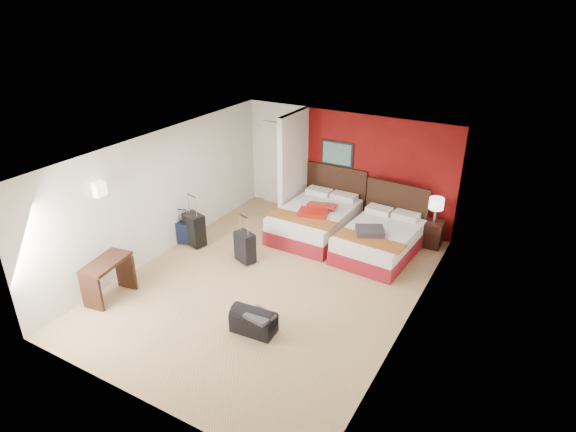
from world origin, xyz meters
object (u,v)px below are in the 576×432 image
Objects in this scene: suitcase_black at (194,231)px; desk at (109,280)px; bed_left at (315,222)px; table_lamp at (436,210)px; suitcase_navy at (185,234)px; nightstand at (432,234)px; red_suitcase_open at (318,209)px; duffel_bag at (254,322)px; suitcase_charcoal at (245,248)px; bed_right at (379,242)px.

suitcase_black is 0.76× the size of desk.
desk reaches higher than bed_left.
bed_left is at bearing -162.47° from table_lamp.
table_lamp is 1.14× the size of suitcase_navy.
nightstand is at bearing 37.69° from desk.
suitcase_navy is at bearing -140.68° from bed_left.
red_suitcase_open is at bearing 54.27° from suitcase_black.
duffel_bag is at bearing -44.26° from suitcase_navy.
bed_left is at bearing -164.29° from nightstand.
suitcase_charcoal is (1.30, -0.05, -0.04)m from suitcase_black.
suitcase_charcoal is at bearing 123.54° from duffel_bag.
bed_left is 1.07× the size of bed_right.
bed_right is 1.23m from nightstand.
table_lamp is at bearing 58.92° from suitcase_charcoal.
nightstand is at bearing 7.31° from red_suitcase_open.
table_lamp is 3.93m from suitcase_charcoal.
bed_right reaches higher than duffel_bag.
red_suitcase_open is (-1.41, 0.06, 0.38)m from bed_right.
suitcase_navy is at bearing -157.83° from red_suitcase_open.
suitcase_navy is 0.52× the size of desk.
duffel_bag is 2.71m from desk.
duffel_bag is (-1.68, -4.20, -0.10)m from nightstand.
bed_left is 4.40m from desk.
suitcase_charcoal is at bearing -128.33° from red_suitcase_open.
bed_left is at bearing 25.03° from suitcase_navy.
desk is at bearing -115.80° from bed_left.
suitcase_charcoal is at bearing -142.49° from nightstand.
suitcase_charcoal reaches higher than suitcase_navy.
duffel_bag is at bearing -93.57° from red_suitcase_open.
bed_right reaches higher than suitcase_navy.
bed_left is 3.52m from duffel_bag.
bed_left is 2.58m from suitcase_black.
desk is (-4.34, -4.66, -0.45)m from table_lamp.
suitcase_black is (-4.31, -2.42, -0.48)m from table_lamp.
desk reaches higher than bed_right.
desk is (-4.34, -4.66, 0.09)m from nightstand.
red_suitcase_open is at bearing -178.55° from bed_right.
bed_right is 3.40m from duffel_bag.
suitcase_black is 1.47× the size of suitcase_navy.
desk is (-1.99, -3.92, 0.07)m from bed_left.
desk is at bearing -134.75° from nightstand.
suitcase_navy is (-2.20, -1.73, -0.07)m from bed_left.
nightstand is at bearing 58.92° from suitcase_charcoal.
desk reaches higher than suitcase_black.
suitcase_navy is (-1.53, -0.00, -0.07)m from suitcase_charcoal.
nightstand is 5.18m from suitcase_navy.
suitcase_black is at bearing -152.46° from bed_right.
suitcase_charcoal reaches higher than duffel_bag.
bed_right is 2.79× the size of suitcase_black.
red_suitcase_open is at bearing 22.17° from suitcase_navy.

